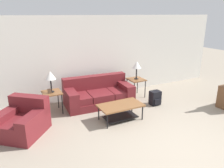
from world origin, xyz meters
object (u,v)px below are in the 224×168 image
at_px(table_lamp_left, 50,76).
at_px(backpack, 155,98).
at_px(coffee_table, 121,109).
at_px(table_lamp_right, 137,65).
at_px(couch, 98,95).
at_px(side_table_left, 52,94).
at_px(side_table_right, 136,81).
at_px(armchair, 22,122).

bearing_deg(table_lamp_left, backpack, -16.55).
xyz_separation_m(coffee_table, table_lamp_right, (1.28, 1.25, 0.75)).
distance_m(couch, side_table_left, 1.40).
bearing_deg(side_table_right, backpack, -80.80).
bearing_deg(table_lamp_right, couch, -179.30).
relative_size(couch, side_table_left, 3.41).
distance_m(couch, table_lamp_left, 1.58).
bearing_deg(side_table_left, couch, -0.70).
height_order(couch, side_table_right, couch).
xyz_separation_m(table_lamp_right, backpack, (0.14, -0.86, -0.85)).
bearing_deg(table_lamp_right, coffee_table, -135.69).
bearing_deg(armchair, table_lamp_left, 43.20).
xyz_separation_m(coffee_table, table_lamp_left, (-1.46, 1.25, 0.75)).
height_order(coffee_table, table_lamp_left, table_lamp_left).
height_order(armchair, table_lamp_left, table_lamp_left).
bearing_deg(side_table_right, armchair, -167.29).
height_order(side_table_right, table_lamp_left, table_lamp_left).
relative_size(coffee_table, backpack, 2.65).
height_order(couch, table_lamp_right, table_lamp_right).
xyz_separation_m(couch, table_lamp_right, (1.37, 0.02, 0.77)).
height_order(armchair, side_table_right, armchair).
distance_m(armchair, backpack, 3.74).
bearing_deg(coffee_table, couch, 93.97).
distance_m(side_table_left, side_table_right, 2.74).
bearing_deg(backpack, table_lamp_right, 99.20).
bearing_deg(side_table_left, backpack, -16.55).
bearing_deg(armchair, coffee_table, -10.66).
relative_size(armchair, table_lamp_left, 2.35).
bearing_deg(table_lamp_left, side_table_right, 0.00).
xyz_separation_m(side_table_left, backpack, (2.88, -0.86, -0.33)).
bearing_deg(table_lamp_left, coffee_table, -40.61).
bearing_deg(table_lamp_left, armchair, -136.80).
height_order(armchair, backpack, armchair).
relative_size(armchair, coffee_table, 1.22).
height_order(side_table_left, table_lamp_right, table_lamp_right).
relative_size(armchair, table_lamp_right, 2.35).
distance_m(armchair, coffee_table, 2.37).
bearing_deg(backpack, table_lamp_left, 163.45).
bearing_deg(side_table_left, armchair, -136.80).
bearing_deg(couch, side_table_right, 0.70).
bearing_deg(table_lamp_right, side_table_right, 0.00).
height_order(side_table_left, table_lamp_left, table_lamp_left).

